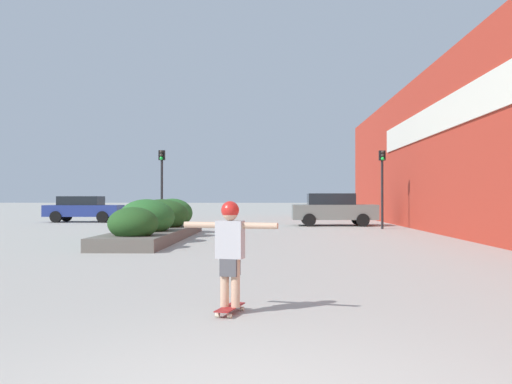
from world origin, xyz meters
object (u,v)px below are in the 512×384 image
at_px(traffic_light_left, 162,175).
at_px(traffic_light_right, 382,176).
at_px(car_center_left, 83,208).
at_px(car_leftmost, 333,209).
at_px(skateboard, 230,308).
at_px(skateboarder, 230,243).

height_order(traffic_light_left, traffic_light_right, traffic_light_left).
xyz_separation_m(car_center_left, traffic_light_right, (16.02, -6.76, 1.63)).
bearing_deg(car_leftmost, car_center_left, -105.24).
bearing_deg(car_leftmost, skateboard, -9.27).
distance_m(skateboard, car_center_left, 27.90).
relative_size(skateboard, car_center_left, 0.16).
relative_size(car_leftmost, traffic_light_right, 1.18).
bearing_deg(traffic_light_left, skateboard, -76.45).
distance_m(traffic_light_left, traffic_light_right, 10.10).
distance_m(skateboard, traffic_light_right, 19.99).
height_order(car_leftmost, traffic_light_left, traffic_light_left).
relative_size(car_center_left, traffic_light_left, 1.20).
xyz_separation_m(traffic_light_left, traffic_light_right, (10.10, -0.01, -0.02)).
bearing_deg(traffic_light_right, car_leftmost, 123.37).
relative_size(traffic_light_left, traffic_light_right, 1.01).
bearing_deg(skateboarder, car_leftmost, 96.03).
bearing_deg(car_leftmost, skateboarder, -9.27).
xyz_separation_m(skateboarder, traffic_light_left, (-4.60, 19.08, 1.57)).
bearing_deg(skateboard, skateboarder, 105.30).
height_order(skateboarder, traffic_light_left, traffic_light_left).
height_order(car_leftmost, car_center_left, car_leftmost).
distance_m(skateboard, traffic_light_left, 19.77).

